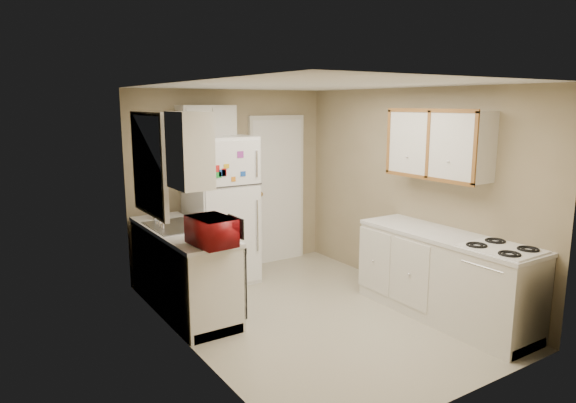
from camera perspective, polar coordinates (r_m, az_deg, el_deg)
floor at (r=5.64m, az=2.83°, el=-12.38°), size 3.80×3.80×0.00m
ceiling at (r=5.18m, az=3.09°, el=12.81°), size 3.80×3.80×0.00m
wall_left at (r=4.62m, az=-11.28°, el=-2.15°), size 3.80×3.80×0.00m
wall_right at (r=6.19m, az=13.51°, el=1.05°), size 3.80×3.80×0.00m
wall_back at (r=6.89m, az=-6.36°, el=2.25°), size 2.80×2.80×0.00m
wall_front at (r=3.94m, az=19.41°, el=-4.79°), size 2.80×2.80×0.00m
left_counter at (r=5.73m, az=-11.58°, el=-7.39°), size 0.60×1.80×0.90m
dishwasher at (r=5.31m, az=-6.24°, el=-8.26°), size 0.03×0.58×0.72m
sink at (r=5.75m, az=-12.28°, el=-3.09°), size 0.54×0.74×0.16m
microwave at (r=4.88m, az=-8.44°, el=-3.15°), size 0.51×0.31×0.33m
soap_bottle at (r=6.13m, az=-14.31°, el=-0.98°), size 0.09×0.10×0.19m
window_blinds at (r=5.54m, az=-15.11°, el=4.03°), size 0.10×0.98×1.08m
upper_cabinet_left at (r=4.78m, az=-10.86°, el=5.60°), size 0.30×0.45×0.70m
refrigerator at (r=6.46m, az=-7.52°, el=-0.90°), size 0.76×0.74×1.83m
cabinet_over_fridge at (r=6.51m, az=-9.09°, el=8.76°), size 0.70×0.30×0.40m
interior_door at (r=7.22m, az=-1.21°, el=1.26°), size 0.86×0.06×2.08m
right_counter at (r=5.64m, az=16.97°, el=-7.95°), size 0.60×2.00×0.90m
stove at (r=5.29m, az=22.27°, el=-10.20°), size 0.55×0.67×0.79m
upper_cabinet_right at (r=5.68m, az=16.39°, el=6.15°), size 0.30×1.20×0.70m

